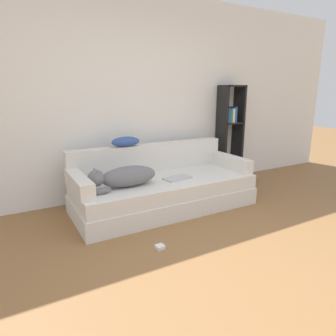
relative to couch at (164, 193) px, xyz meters
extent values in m
plane|color=olive|center=(-0.16, -1.75, -0.19)|extent=(20.00, 20.00, 0.00)
cube|color=white|center=(-0.16, 0.74, 1.16)|extent=(7.95, 0.06, 2.70)
cube|color=silver|center=(0.00, 0.00, -0.08)|extent=(2.23, 0.96, 0.21)
cube|color=silver|center=(0.00, -0.01, 0.11)|extent=(2.19, 0.92, 0.17)
cube|color=silver|center=(0.00, 0.41, 0.38)|extent=(2.19, 0.15, 0.37)
cube|color=silver|center=(-1.04, -0.01, 0.28)|extent=(0.15, 0.77, 0.18)
cube|color=silver|center=(1.04, -0.01, 0.28)|extent=(0.15, 0.77, 0.18)
ellipsoid|color=slate|center=(-0.50, -0.09, 0.31)|extent=(0.65, 0.27, 0.23)
sphere|color=slate|center=(-0.87, -0.09, 0.34)|extent=(0.18, 0.18, 0.18)
cone|color=slate|center=(-0.87, -0.14, 0.41)|extent=(0.06, 0.06, 0.08)
cone|color=slate|center=(-0.87, -0.04, 0.41)|extent=(0.06, 0.06, 0.08)
ellipsoid|color=slate|center=(-0.85, -0.21, 0.23)|extent=(0.19, 0.07, 0.07)
cube|color=#B7B7BC|center=(0.13, -0.10, 0.21)|extent=(0.37, 0.25, 0.02)
ellipsoid|color=#335199|center=(-0.34, 0.39, 0.62)|extent=(0.37, 0.19, 0.12)
cube|color=black|center=(1.33, 0.56, 0.57)|extent=(0.04, 0.26, 1.52)
cube|color=black|center=(1.68, 0.56, 0.57)|extent=(0.04, 0.26, 1.52)
cube|color=black|center=(1.51, 0.56, 1.32)|extent=(0.36, 0.26, 0.02)
cube|color=black|center=(1.51, 0.56, 0.75)|extent=(0.36, 0.26, 0.02)
cube|color=#234C93|center=(1.39, 0.54, 0.87)|extent=(0.04, 0.20, 0.22)
cube|color=#337F42|center=(1.43, 0.54, 0.86)|extent=(0.03, 0.20, 0.19)
cube|color=silver|center=(1.47, 0.54, 0.87)|extent=(0.04, 0.20, 0.21)
cube|color=#234C93|center=(1.52, 0.54, 0.88)|extent=(0.04, 0.20, 0.24)
cube|color=white|center=(-0.53, -0.88, -0.17)|extent=(0.08, 0.08, 0.03)
camera|label=1|loc=(-1.70, -3.12, 1.24)|focal=32.00mm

